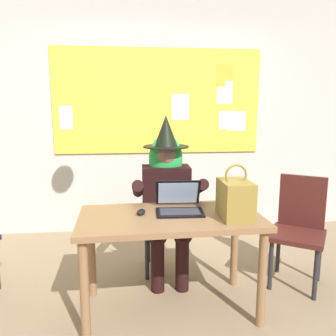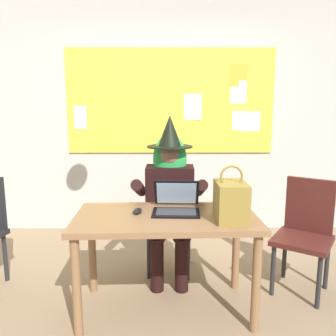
% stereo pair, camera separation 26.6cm
% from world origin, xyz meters
% --- Properties ---
extents(ground_plane, '(24.00, 24.00, 0.00)m').
position_xyz_m(ground_plane, '(0.00, 0.00, 0.00)').
color(ground_plane, '#937A5B').
extents(wall_back_bulletin, '(5.75, 1.94, 2.82)m').
position_xyz_m(wall_back_bulletin, '(-0.00, 1.74, 1.42)').
color(wall_back_bulletin, beige).
rests_on(wall_back_bulletin, ground).
extents(desk_main, '(1.31, 0.72, 0.73)m').
position_xyz_m(desk_main, '(-0.05, -0.02, 0.63)').
color(desk_main, '#8E6642').
rests_on(desk_main, ground).
extents(chair_at_desk, '(0.45, 0.45, 0.90)m').
position_xyz_m(chair_at_desk, '(-0.01, 0.68, 0.50)').
color(chair_at_desk, black).
rests_on(chair_at_desk, ground).
extents(person_costumed, '(0.60, 0.67, 1.41)m').
position_xyz_m(person_costumed, '(-0.02, 0.56, 0.78)').
color(person_costumed, black).
rests_on(person_costumed, ground).
extents(laptop, '(0.35, 0.35, 0.22)m').
position_xyz_m(laptop, '(0.02, 0.08, 0.78)').
color(laptop, black).
rests_on(laptop, desk_main).
extents(computer_mouse, '(0.08, 0.11, 0.03)m').
position_xyz_m(computer_mouse, '(-0.26, 0.03, 0.74)').
color(computer_mouse, black).
rests_on(computer_mouse, desk_main).
extents(handbag, '(0.20, 0.30, 0.38)m').
position_xyz_m(handbag, '(0.38, -0.12, 0.86)').
color(handbag, olive).
rests_on(handbag, desk_main).
extents(chair_extra_corner, '(0.58, 0.58, 0.91)m').
position_xyz_m(chair_extra_corner, '(1.08, 0.28, 0.51)').
color(chair_extra_corner, '#4C1E19').
rests_on(chair_extra_corner, ground).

